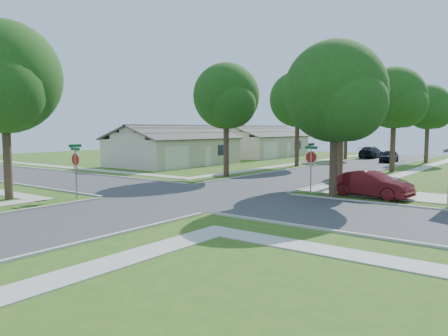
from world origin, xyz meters
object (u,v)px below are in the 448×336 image
at_px(tree_ne_corner, 336,96).
at_px(car_curb_west, 371,152).
at_px(tree_e_far, 429,109).
at_px(tree_w_far, 347,115).
at_px(house_nw_near, 174,150).
at_px(tree_e_near, 342,101).
at_px(car_driveway, 371,184).
at_px(tree_sw_corner, 5,82).
at_px(tree_w_mid, 298,102).
at_px(stop_sign_sw, 76,162).
at_px(tree_w_near, 227,99).
at_px(house_nw_far, 260,145).
at_px(tree_e_mid, 395,101).
at_px(stop_sign_ne, 311,159).
at_px(car_curb_east, 389,156).

bearing_deg(tree_ne_corner, car_curb_west, 105.23).
distance_m(tree_e_far, tree_w_far, 9.42).
relative_size(tree_e_far, house_nw_near, 0.64).
bearing_deg(tree_e_near, tree_e_far, 90.00).
bearing_deg(car_driveway, tree_e_far, 13.85).
distance_m(tree_sw_corner, tree_ne_corner, 17.78).
relative_size(tree_w_mid, tree_ne_corner, 1.10).
height_order(stop_sign_sw, tree_w_mid, tree_w_mid).
xyz_separation_m(tree_e_near, tree_w_near, (-9.40, 0.00, 0.47)).
xyz_separation_m(stop_sign_sw, car_driveway, (12.68, 10.20, -1.30)).
height_order(house_nw_near, car_curb_west, house_nw_near).
distance_m(tree_w_mid, house_nw_far, 16.56).
relative_size(tree_e_near, tree_e_far, 0.95).
distance_m(tree_e_near, tree_sw_corner, 20.12).
xyz_separation_m(tree_w_near, car_curb_west, (1.77, 29.12, -5.36)).
distance_m(tree_e_mid, house_nw_far, 23.95).
distance_m(house_nw_near, car_driveway, 25.80).
xyz_separation_m(tree_w_far, house_nw_near, (-11.34, -19.01, -3.99)).
bearing_deg(tree_w_near, car_curb_west, 86.52).
height_order(tree_e_near, tree_e_mid, tree_e_mid).
bearing_deg(stop_sign_sw, car_driveway, 38.81).
xyz_separation_m(stop_sign_sw, tree_w_near, (0.06, 13.71, 4.08)).
bearing_deg(house_nw_near, tree_e_near, -16.11).
bearing_deg(tree_sw_corner, car_curb_west, 84.23).
bearing_deg(tree_w_far, tree_w_near, -89.99).
relative_size(tree_e_near, house_nw_far, 0.61).
bearing_deg(stop_sign_ne, tree_e_near, 89.32).
height_order(tree_ne_corner, car_driveway, tree_ne_corner).
xyz_separation_m(house_nw_far, car_driveway, (23.98, -26.50, -0.78)).
bearing_deg(house_nw_near, stop_sign_sw, -60.17).
height_order(tree_e_far, house_nw_far, tree_e_far).
bearing_deg(tree_w_near, stop_sign_sw, -90.23).
relative_size(tree_w_mid, house_nw_near, 0.70).
bearing_deg(house_nw_near, tree_w_far, 59.18).
bearing_deg(stop_sign_ne, house_nw_far, 127.16).
relative_size(tree_w_far, house_nw_far, 0.59).
relative_size(tree_w_near, car_curb_west, 1.73).
bearing_deg(stop_sign_sw, tree_ne_corner, 38.84).
height_order(tree_w_mid, car_curb_east, tree_w_mid).
relative_size(tree_ne_corner, car_curb_east, 2.10).
relative_size(tree_w_far, tree_ne_corner, 0.93).
xyz_separation_m(tree_w_far, tree_ne_corner, (11.01, -29.80, 0.09)).
distance_m(tree_e_near, tree_w_mid, 15.26).
relative_size(tree_e_far, car_curb_west, 1.68).
relative_size(tree_e_near, tree_e_mid, 0.90).
bearing_deg(tree_w_mid, tree_e_near, -51.95).
relative_size(stop_sign_ne, car_curb_west, 0.57).
distance_m(tree_sw_corner, house_nw_near, 24.07).
xyz_separation_m(stop_sign_ne, house_nw_near, (-20.69, 10.30, -0.51)).
bearing_deg(car_driveway, car_curb_east, 21.67).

